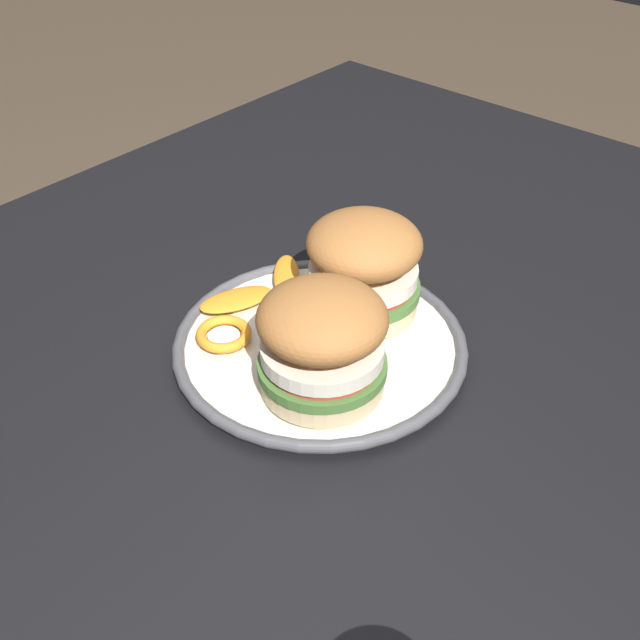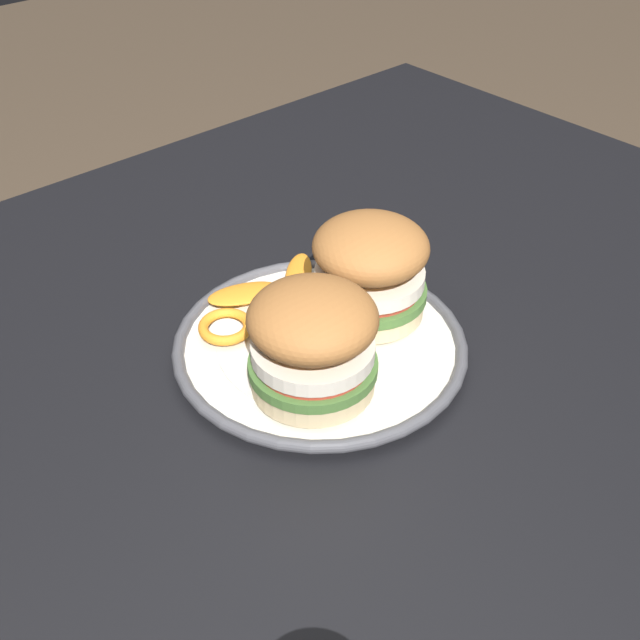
{
  "view_description": "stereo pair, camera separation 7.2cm",
  "coord_description": "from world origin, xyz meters",
  "px_view_note": "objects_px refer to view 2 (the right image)",
  "views": [
    {
      "loc": [
        0.43,
        0.36,
        1.26
      ],
      "look_at": [
        -0.01,
        -0.02,
        0.81
      ],
      "focal_mm": 44.54,
      "sensor_mm": 36.0,
      "label": 1
    },
    {
      "loc": [
        0.38,
        0.42,
        1.26
      ],
      "look_at": [
        -0.01,
        -0.02,
        0.81
      ],
      "focal_mm": 44.54,
      "sensor_mm": 36.0,
      "label": 2
    }
  ],
  "objects_px": {
    "dinner_plate": "(320,345)",
    "sandwich_half_right": "(313,340)",
    "dining_table": "(328,439)",
    "sandwich_half_left": "(370,268)"
  },
  "relations": [
    {
      "from": "dinner_plate",
      "to": "sandwich_half_right",
      "type": "relative_size",
      "value": 1.97
    },
    {
      "from": "dining_table",
      "to": "sandwich_half_right",
      "type": "height_order",
      "value": "sandwich_half_right"
    },
    {
      "from": "dining_table",
      "to": "sandwich_half_right",
      "type": "bearing_deg",
      "value": 30.5
    },
    {
      "from": "dinner_plate",
      "to": "dining_table",
      "type": "bearing_deg",
      "value": 70.77
    },
    {
      "from": "dining_table",
      "to": "sandwich_half_left",
      "type": "height_order",
      "value": "sandwich_half_left"
    },
    {
      "from": "sandwich_half_right",
      "to": "sandwich_half_left",
      "type": "bearing_deg",
      "value": -157.85
    },
    {
      "from": "dining_table",
      "to": "sandwich_half_left",
      "type": "bearing_deg",
      "value": -163.04
    },
    {
      "from": "dinner_plate",
      "to": "sandwich_half_right",
      "type": "height_order",
      "value": "sandwich_half_right"
    },
    {
      "from": "dinner_plate",
      "to": "sandwich_half_left",
      "type": "xyz_separation_m",
      "value": [
        -0.07,
        -0.0,
        0.06
      ]
    },
    {
      "from": "sandwich_half_right",
      "to": "dinner_plate",
      "type": "bearing_deg",
      "value": -137.12
    }
  ]
}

